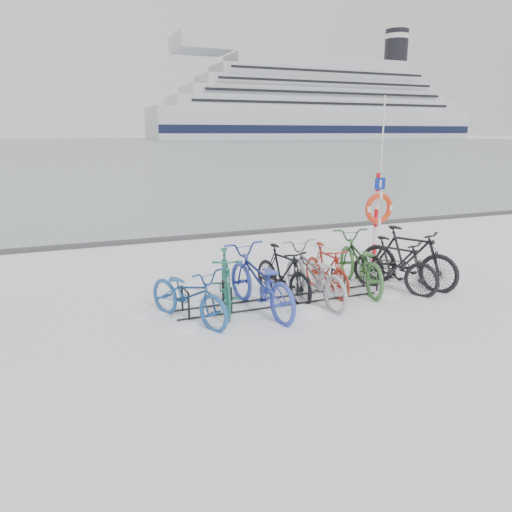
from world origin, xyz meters
name	(u,v)px	position (x,y,z in m)	size (l,w,h in m)	color
ground	(285,302)	(0.00, 0.00, 0.00)	(900.00, 900.00, 0.00)	white
ice_sheet	(62,143)	(0.00, 155.00, 0.01)	(400.00, 298.00, 0.02)	#9DABB1
quay_edge	(196,237)	(0.00, 5.90, 0.05)	(400.00, 0.25, 0.10)	#3F3F42
bike_rack	(285,292)	(0.00, 0.00, 0.18)	(4.00, 0.48, 0.46)	black
lifebuoy_station	(378,208)	(3.18, 1.79, 1.25)	(0.72, 0.22, 3.72)	red
cruise_ferry	(316,109)	(112.59, 205.48, 13.89)	(155.15, 29.22, 50.98)	silver
bike_0	(188,292)	(-1.81, -0.25, 0.48)	(0.63, 1.82, 0.95)	#225596
bike_1	(226,279)	(-1.08, 0.06, 0.52)	(0.49, 1.72, 1.03)	#226B59
bike_2	(260,279)	(-0.59, -0.25, 0.56)	(0.74, 2.12, 1.11)	#3446BA
bike_3	(283,271)	(0.06, 0.21, 0.50)	(0.47, 1.66, 1.00)	black
bike_4	(314,272)	(0.51, -0.12, 0.53)	(0.70, 2.00, 1.05)	#A0A3A8
bike_5	(326,268)	(0.95, 0.21, 0.48)	(0.45, 1.59, 0.95)	#A62919
bike_6	(360,260)	(1.68, 0.22, 0.55)	(0.73, 2.09, 1.10)	#356930
bike_7	(395,264)	(2.20, -0.18, 0.53)	(0.50, 1.76, 1.06)	black
bike_8	(408,256)	(2.62, -0.03, 0.60)	(0.57, 2.00, 1.20)	black
snow_drifts	(305,302)	(0.33, -0.16, 0.00)	(5.69, 1.77, 0.23)	white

